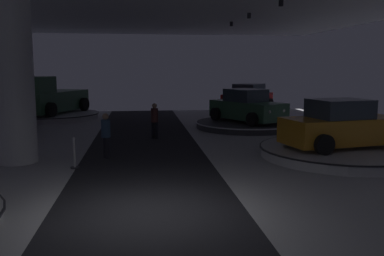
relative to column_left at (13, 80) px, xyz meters
name	(u,v)px	position (x,y,z in m)	size (l,w,h in m)	color
ground	(148,214)	(4.27, -5.59, -2.77)	(24.00, 44.00, 0.06)	#B2B2B7
column_left	(13,80)	(0.00, 0.00, 0.00)	(1.30, 1.30, 5.50)	silver
display_platform_mid_right	(341,151)	(11.23, -0.53, -2.55)	(5.79, 5.79, 0.36)	#B7B7BC
display_car_mid_right	(342,126)	(11.20, -0.54, -1.63)	(4.47, 2.85, 1.71)	#B77519
display_platform_deep_right	(247,111)	(11.34, 13.22, -2.56)	(4.89, 4.89, 0.35)	silver
display_car_deep_right	(248,98)	(11.36, 13.25, -1.64)	(4.13, 4.34, 1.71)	red
display_platform_deep_left	(53,115)	(-1.31, 12.41, -2.56)	(5.68, 5.68, 0.34)	#B7B7BC
pickup_truck_deep_left	(49,98)	(-1.44, 12.11, -1.48)	(4.18, 5.70, 2.30)	#2D5638
display_platform_far_right	(247,124)	(9.71, 6.97, -2.57)	(5.45, 5.45, 0.33)	#333338
display_car_far_right	(247,107)	(9.69, 6.99, -1.65)	(3.63, 4.55, 1.71)	#2D5638
visitor_walking_near	(106,133)	(2.92, 0.28, -1.84)	(0.32, 0.32, 1.59)	black
visitor_walking_far	(155,119)	(4.75, 4.15, -1.84)	(0.32, 0.32, 1.59)	black
stanchion_a	(75,157)	(2.03, -1.11, -2.38)	(0.28, 0.28, 1.01)	#333338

